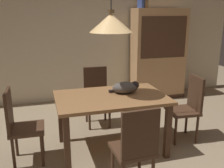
# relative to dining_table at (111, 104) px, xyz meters

# --- Properties ---
(ground) EXTENTS (10.00, 10.00, 0.00)m
(ground) POSITION_rel_dining_table_xyz_m (0.11, -0.44, -0.65)
(ground) COLOR #998466
(back_wall) EXTENTS (6.40, 0.10, 2.90)m
(back_wall) POSITION_rel_dining_table_xyz_m (0.11, 2.21, 0.80)
(back_wall) COLOR beige
(back_wall) RESTS_ON ground
(dining_table) EXTENTS (1.40, 0.90, 0.75)m
(dining_table) POSITION_rel_dining_table_xyz_m (0.00, 0.00, 0.00)
(dining_table) COLOR olive
(dining_table) RESTS_ON ground
(chair_far_back) EXTENTS (0.41, 0.41, 0.93)m
(chair_far_back) POSITION_rel_dining_table_xyz_m (0.00, 0.88, -0.14)
(chair_far_back) COLOR #472D1E
(chair_far_back) RESTS_ON ground
(chair_right_side) EXTENTS (0.43, 0.43, 0.93)m
(chair_right_side) POSITION_rel_dining_table_xyz_m (1.13, -0.01, -0.14)
(chair_right_side) COLOR #472D1E
(chair_right_side) RESTS_ON ground
(chair_near_front) EXTENTS (0.42, 0.42, 0.93)m
(chair_near_front) POSITION_rel_dining_table_xyz_m (0.00, -0.88, -0.14)
(chair_near_front) COLOR #472D1E
(chair_near_front) RESTS_ON ground
(chair_left_side) EXTENTS (0.41, 0.41, 0.93)m
(chair_left_side) POSITION_rel_dining_table_xyz_m (-1.13, 0.00, -0.14)
(chair_left_side) COLOR #472D1E
(chair_left_side) RESTS_ON ground
(cat_sleeping) EXTENTS (0.39, 0.25, 0.16)m
(cat_sleeping) POSITION_rel_dining_table_xyz_m (0.23, 0.07, 0.18)
(cat_sleeping) COLOR #4C4742
(cat_sleeping) RESTS_ON dining_table
(pendant_lamp) EXTENTS (0.52, 0.52, 1.30)m
(pendant_lamp) POSITION_rel_dining_table_xyz_m (-0.00, 0.00, 1.01)
(pendant_lamp) COLOR #E5B775
(hutch_bookcase) EXTENTS (1.12, 0.45, 1.85)m
(hutch_bookcase) POSITION_rel_dining_table_xyz_m (1.55, 1.88, 0.24)
(hutch_bookcase) COLOR tan
(hutch_bookcase) RESTS_ON ground
(book_blue_wide) EXTENTS (0.06, 0.24, 0.24)m
(book_blue_wide) POSITION_rel_dining_table_xyz_m (1.13, 1.88, 1.32)
(book_blue_wide) COLOR #384C93
(book_blue_wide) RESTS_ON hutch_bookcase
(book_brown_thick) EXTENTS (0.06, 0.24, 0.22)m
(book_brown_thick) POSITION_rel_dining_table_xyz_m (1.21, 1.88, 1.31)
(book_brown_thick) COLOR brown
(book_brown_thick) RESTS_ON hutch_bookcase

